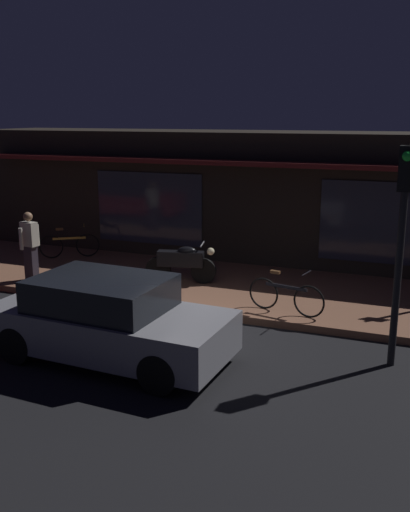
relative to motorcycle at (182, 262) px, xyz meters
name	(u,v)px	position (x,y,z in m)	size (l,w,h in m)	color
ground_plane	(184,335)	(1.25, -2.78, -0.65)	(60.00, 60.00, 0.00)	black
sidewalk_slab	(234,288)	(1.25, 0.22, -0.57)	(18.00, 4.00, 0.15)	brown
storefront_building	(273,197)	(1.25, 3.61, 1.16)	(18.00, 3.30, 3.60)	black
motorcycle	(182,262)	(0.00, 0.00, 0.00)	(1.68, 0.65, 0.97)	black
bicycle_parked	(69,245)	(-3.92, 1.13, -0.14)	(1.41, 0.95, 0.91)	black
bicycle_extra	(286,296)	(2.82, -1.26, -0.14)	(1.63, 0.48, 0.91)	black
person_photographer	(30,245)	(-3.46, -1.14, 0.38)	(0.41, 0.62, 1.67)	#28232D
traffic_light_pole	(403,218)	(4.97, -2.75, 1.83)	(0.24, 0.33, 3.60)	black
parked_car_far	(108,319)	(0.45, -4.21, 0.06)	(4.19, 1.97, 1.42)	black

